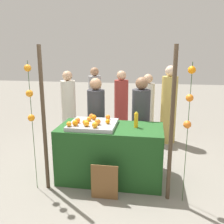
{
  "coord_description": "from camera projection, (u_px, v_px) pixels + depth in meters",
  "views": [
    {
      "loc": [
        0.63,
        -3.69,
        2.05
      ],
      "look_at": [
        0.0,
        0.15,
        1.08
      ],
      "focal_mm": 40.37,
      "sensor_mm": 36.0,
      "label": 1
    }
  ],
  "objects": [
    {
      "name": "ground_plane",
      "position": [
        111.0,
        178.0,
        4.13
      ],
      "size": [
        24.0,
        24.0,
        0.0
      ],
      "primitive_type": "plane",
      "color": "gray"
    },
    {
      "name": "stall_counter",
      "position": [
        110.0,
        153.0,
        4.02
      ],
      "size": [
        1.63,
        0.79,
        0.88
      ],
      "primitive_type": "cube",
      "color": "#1E4C1E",
      "rests_on": "ground_plane"
    },
    {
      "name": "orange_tray",
      "position": [
        93.0,
        125.0,
        3.93
      ],
      "size": [
        0.72,
        0.66,
        0.06
      ],
      "primitive_type": "cube",
      "color": "#9EA0A5",
      "rests_on": "stall_counter"
    },
    {
      "name": "orange_0",
      "position": [
        69.0,
        124.0,
        3.72
      ],
      "size": [
        0.07,
        0.07,
        0.07
      ],
      "primitive_type": "sphere",
      "color": "orange",
      "rests_on": "orange_tray"
    },
    {
      "name": "orange_1",
      "position": [
        108.0,
        121.0,
        3.86
      ],
      "size": [
        0.07,
        0.07,
        0.07
      ],
      "primitive_type": "sphere",
      "color": "orange",
      "rests_on": "orange_tray"
    },
    {
      "name": "orange_2",
      "position": [
        91.0,
        116.0,
        4.16
      ],
      "size": [
        0.08,
        0.08,
        0.08
      ],
      "primitive_type": "sphere",
      "color": "orange",
      "rests_on": "orange_tray"
    },
    {
      "name": "orange_3",
      "position": [
        94.0,
        117.0,
        4.08
      ],
      "size": [
        0.08,
        0.08,
        0.08
      ],
      "primitive_type": "sphere",
      "color": "orange",
      "rests_on": "orange_tray"
    },
    {
      "name": "orange_4",
      "position": [
        86.0,
        123.0,
        3.73
      ],
      "size": [
        0.09,
        0.09,
        0.09
      ],
      "primitive_type": "sphere",
      "color": "orange",
      "rests_on": "orange_tray"
    },
    {
      "name": "orange_5",
      "position": [
        89.0,
        119.0,
        3.99
      ],
      "size": [
        0.07,
        0.07,
        0.07
      ],
      "primitive_type": "sphere",
      "color": "orange",
      "rests_on": "orange_tray"
    },
    {
      "name": "orange_6",
      "position": [
        98.0,
        122.0,
        3.8
      ],
      "size": [
        0.09,
        0.09,
        0.09
      ],
      "primitive_type": "sphere",
      "color": "orange",
      "rests_on": "orange_tray"
    },
    {
      "name": "orange_7",
      "position": [
        75.0,
        123.0,
        3.75
      ],
      "size": [
        0.09,
        0.09,
        0.09
      ],
      "primitive_type": "sphere",
      "color": "orange",
      "rests_on": "orange_tray"
    },
    {
      "name": "orange_8",
      "position": [
        95.0,
        125.0,
        3.66
      ],
      "size": [
        0.09,
        0.09,
        0.09
      ],
      "primitive_type": "sphere",
      "color": "orange",
      "rests_on": "orange_tray"
    },
    {
      "name": "orange_9",
      "position": [
        85.0,
        122.0,
        3.81
      ],
      "size": [
        0.08,
        0.08,
        0.08
      ],
      "primitive_type": "sphere",
      "color": "orange",
      "rests_on": "orange_tray"
    },
    {
      "name": "orange_10",
      "position": [
        78.0,
        120.0,
        3.9
      ],
      "size": [
        0.08,
        0.08,
        0.08
      ],
      "primitive_type": "sphere",
      "color": "orange",
      "rests_on": "orange_tray"
    },
    {
      "name": "orange_11",
      "position": [
        108.0,
        117.0,
        4.1
      ],
      "size": [
        0.08,
        0.08,
        0.08
      ],
      "primitive_type": "sphere",
      "color": "orange",
      "rests_on": "orange_tray"
    },
    {
      "name": "juice_bottle",
      "position": [
        136.0,
        120.0,
        3.86
      ],
      "size": [
        0.06,
        0.06,
        0.24
      ],
      "color": "#F2A719",
      "rests_on": "stall_counter"
    },
    {
      "name": "chalkboard_sign",
      "position": [
        105.0,
        182.0,
        3.51
      ],
      "size": [
        0.38,
        0.03,
        0.52
      ],
      "color": "brown",
      "rests_on": "ground_plane"
    },
    {
      "name": "vendor_left",
      "position": [
        96.0,
        124.0,
        4.61
      ],
      "size": [
        0.31,
        0.31,
        1.57
      ],
      "color": "#333338",
      "rests_on": "ground_plane"
    },
    {
      "name": "vendor_right",
      "position": [
        140.0,
        125.0,
        4.5
      ],
      "size": [
        0.32,
        0.32,
        1.59
      ],
      "color": "#333338",
      "rests_on": "ground_plane"
    },
    {
      "name": "crowd_person_0",
      "position": [
        147.0,
        110.0,
        5.69
      ],
      "size": [
        0.31,
        0.31,
        1.53
      ],
      "color": "beige",
      "rests_on": "ground_plane"
    },
    {
      "name": "crowd_person_1",
      "position": [
        169.0,
        107.0,
        5.58
      ],
      "size": [
        0.34,
        0.34,
        1.72
      ],
      "color": "tan",
      "rests_on": "ground_plane"
    },
    {
      "name": "crowd_person_2",
      "position": [
        69.0,
        109.0,
        5.67
      ],
      "size": [
        0.32,
        0.32,
        1.6
      ],
      "color": "beige",
      "rests_on": "ground_plane"
    },
    {
      "name": "crowd_person_3",
      "position": [
        121.0,
        108.0,
        5.83
      ],
      "size": [
        0.32,
        0.32,
        1.59
      ],
      "color": "maroon",
      "rests_on": "ground_plane"
    },
    {
      "name": "crowd_person_4",
      "position": [
        95.0,
        101.0,
        6.54
      ],
      "size": [
        0.32,
        0.32,
        1.61
      ],
      "color": "#99999E",
      "rests_on": "ground_plane"
    },
    {
      "name": "canopy_post_left",
      "position": [
        44.0,
        121.0,
        3.6
      ],
      "size": [
        0.06,
        0.06,
        2.12
      ],
      "primitive_type": "cylinder",
      "color": "#473828",
      "rests_on": "ground_plane"
    },
    {
      "name": "canopy_post_right",
      "position": [
        172.0,
        127.0,
        3.32
      ],
      "size": [
        0.06,
        0.06,
        2.12
      ],
      "primitive_type": "cylinder",
      "color": "#473828",
      "rests_on": "ground_plane"
    },
    {
      "name": "garland_strand_left",
      "position": [
        30.0,
        95.0,
        3.49
      ],
      "size": [
        0.1,
        0.11,
        1.91
      ],
      "color": "#2D4C23",
      "rests_on": "ground_plane"
    },
    {
      "name": "garland_strand_right",
      "position": [
        189.0,
        101.0,
        3.18
      ],
      "size": [
        0.11,
        0.1,
        1.91
      ],
      "color": "#2D4C23",
      "rests_on": "ground_plane"
    }
  ]
}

